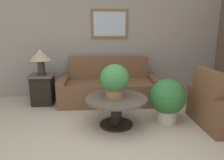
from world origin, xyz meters
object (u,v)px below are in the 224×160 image
(coffee_table, at_px, (116,105))
(potted_plant_floor, at_px, (168,99))
(potted_plant_on_table, at_px, (115,80))
(table_lamp, at_px, (40,57))
(couch_main, at_px, (109,88))
(side_table, at_px, (43,89))

(coffee_table, height_order, potted_plant_floor, potted_plant_floor)
(potted_plant_floor, bearing_deg, coffee_table, -174.34)
(potted_plant_on_table, bearing_deg, table_lamp, 142.64)
(coffee_table, bearing_deg, couch_main, 92.93)
(table_lamp, bearing_deg, side_table, 180.00)
(coffee_table, distance_m, side_table, 1.90)
(coffee_table, xyz_separation_m, potted_plant_on_table, (-0.02, 0.04, 0.43))
(side_table, relative_size, table_lamp, 1.20)
(couch_main, height_order, table_lamp, table_lamp)
(side_table, relative_size, potted_plant_on_table, 1.17)
(coffee_table, bearing_deg, table_lamp, 142.11)
(potted_plant_on_table, distance_m, potted_plant_floor, 1.00)
(potted_plant_on_table, bearing_deg, side_table, 142.64)
(table_lamp, height_order, potted_plant_on_table, table_lamp)
(side_table, height_order, table_lamp, table_lamp)
(coffee_table, bearing_deg, potted_plant_floor, 5.66)
(potted_plant_on_table, relative_size, potted_plant_floor, 0.72)
(potted_plant_floor, bearing_deg, table_lamp, 155.85)
(coffee_table, bearing_deg, potted_plant_on_table, 120.99)
(couch_main, bearing_deg, potted_plant_on_table, -88.20)
(side_table, bearing_deg, table_lamp, 0.00)
(side_table, bearing_deg, potted_plant_on_table, -37.36)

